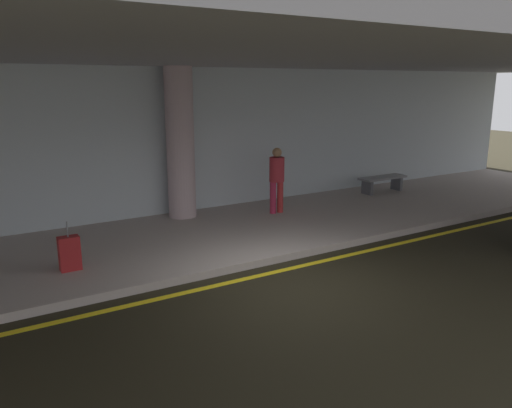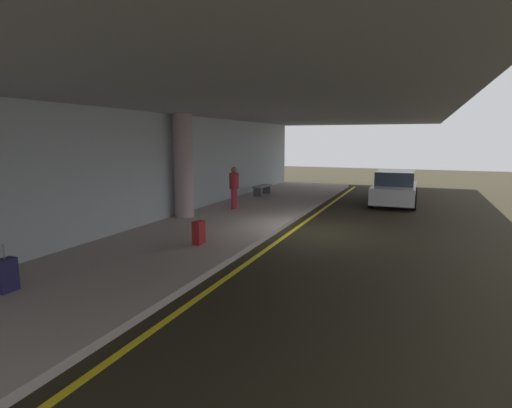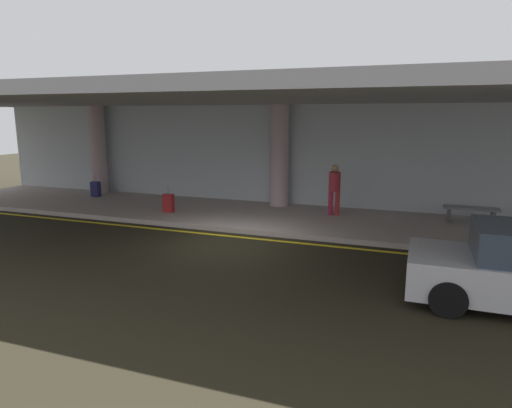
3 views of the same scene
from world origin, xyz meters
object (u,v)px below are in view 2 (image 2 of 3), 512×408
support_column_left_mid (184,166)px  suitcase_upright_primary (199,232)px  car_silver (394,189)px  bench_metal (262,188)px  suitcase_upright_secondary (6,275)px  traveler_with_luggage (234,185)px

support_column_left_mid → suitcase_upright_primary: 4.30m
car_silver → suitcase_upright_primary: 10.91m
bench_metal → suitcase_upright_secondary: bearing=-178.6°
traveler_with_luggage → bench_metal: traveler_with_luggage is taller
support_column_left_mid → car_silver: bearing=-45.0°
support_column_left_mid → suitcase_upright_primary: (-3.21, -2.42, -1.51)m
support_column_left_mid → suitcase_upright_secondary: bearing=-173.4°
support_column_left_mid → traveler_with_luggage: support_column_left_mid is taller
suitcase_upright_secondary → bench_metal: suitcase_upright_secondary is taller
bench_metal → support_column_left_mid: bearing=175.2°
car_silver → suitcase_upright_secondary: (-14.33, 5.90, -0.25)m
support_column_left_mid → bench_metal: bearing=-4.8°
suitcase_upright_secondary → bench_metal: bearing=14.7°
suitcase_upright_secondary → bench_metal: (13.91, 0.34, 0.04)m
car_silver → traveler_with_luggage: (-4.59, 5.83, 0.40)m
traveler_with_luggage → bench_metal: (4.17, 0.41, -0.61)m
car_silver → bench_metal: car_silver is taller
support_column_left_mid → bench_metal: 6.56m
support_column_left_mid → car_silver: (6.79, -6.78, -1.26)m
suitcase_upright_primary → bench_metal: (9.58, 1.88, 0.04)m
suitcase_upright_primary → traveler_with_luggage: bearing=10.9°
suitcase_upright_primary → bench_metal: suitcase_upright_primary is taller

